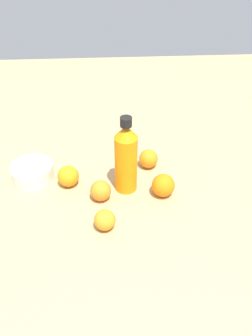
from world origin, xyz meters
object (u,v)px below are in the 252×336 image
at_px(orange_3, 163,185).
at_px(ceramic_bowl, 32,172).
at_px(orange_2, 105,220).
at_px(orange_1, 148,159).
at_px(water_bottle, 126,158).
at_px(orange_4, 68,176).
at_px(orange_0, 101,191).

bearing_deg(orange_3, ceramic_bowl, 75.69).
xyz_separation_m(orange_2, orange_3, (0.13, -0.18, 0.01)).
relative_size(orange_1, ceramic_bowl, 0.47).
bearing_deg(orange_3, orange_1, 11.24).
height_order(water_bottle, orange_3, water_bottle).
bearing_deg(ceramic_bowl, orange_1, -84.15).
height_order(water_bottle, ceramic_bowl, water_bottle).
height_order(water_bottle, orange_4, water_bottle).
relative_size(orange_3, orange_4, 1.04).
xyz_separation_m(orange_0, orange_4, (0.07, 0.10, 0.00)).
height_order(orange_2, orange_3, orange_3).
bearing_deg(orange_4, orange_1, -73.28).
bearing_deg(ceramic_bowl, orange_4, -108.53).
distance_m(orange_0, orange_1, 0.23).
height_order(orange_0, orange_4, orange_4).
distance_m(orange_2, orange_3, 0.23).
bearing_deg(ceramic_bowl, water_bottle, -102.61).
bearing_deg(orange_2, orange_4, 30.22).
bearing_deg(orange_4, orange_0, -125.69).
bearing_deg(water_bottle, orange_3, 40.65).
xyz_separation_m(orange_1, orange_2, (-0.28, 0.15, -0.00)).
bearing_deg(orange_4, orange_2, -149.78).
bearing_deg(water_bottle, ceramic_bowl, -133.18).
bearing_deg(orange_2, water_bottle, -22.51).
bearing_deg(orange_2, orange_1, -29.07).
bearing_deg(orange_3, orange_0, 92.43).
height_order(orange_2, ceramic_bowl, orange_2).
relative_size(water_bottle, orange_4, 3.72).
distance_m(orange_1, orange_2, 0.32).
relative_size(orange_2, orange_4, 0.88).
height_order(orange_1, orange_2, orange_1).
distance_m(orange_1, orange_3, 0.15).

